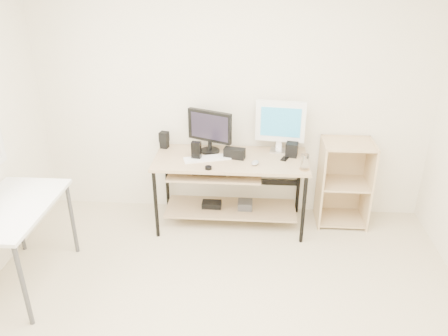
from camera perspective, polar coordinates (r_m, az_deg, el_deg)
room at (r=2.59m, az=-4.09°, el=-1.59°), size 4.01×4.01×2.62m
desk at (r=4.37m, az=0.54°, el=-1.20°), size 1.50×0.65×0.75m
side_table at (r=3.87m, az=-25.93°, el=-5.53°), size 0.60×1.00×0.75m
shelf_unit at (r=4.64m, az=15.32°, el=-1.69°), size 0.50×0.40×0.90m
black_monitor at (r=4.33m, az=-1.88°, el=5.15°), size 0.45×0.23×0.43m
white_imac at (r=4.36m, az=7.38°, el=5.86°), size 0.49×0.16×0.52m
keyboard at (r=4.25m, az=-2.10°, el=1.27°), size 0.49×0.27×0.02m
mouse at (r=4.14m, az=4.09°, el=0.69°), size 0.10×0.12×0.04m
center_speaker at (r=4.26m, az=1.37°, el=1.94°), size 0.22×0.13×0.10m
speaker_left at (r=4.53m, az=-7.81°, el=3.70°), size 0.10×0.10×0.17m
speaker_right at (r=4.35m, az=8.84°, el=2.39°), size 0.13×0.13×0.14m
audio_controller at (r=4.22m, az=-3.64°, el=2.27°), size 0.10×0.07×0.18m
volume_puck at (r=4.04m, az=-2.05°, el=0.03°), size 0.09×0.09×0.03m
smartphone at (r=4.29m, az=7.93°, el=1.20°), size 0.09×0.12×0.01m
coaster at (r=4.11m, az=10.44°, el=-0.14°), size 0.11×0.11×0.01m
drinking_glass at (r=4.07m, az=10.52°, el=0.82°), size 0.09×0.09×0.15m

